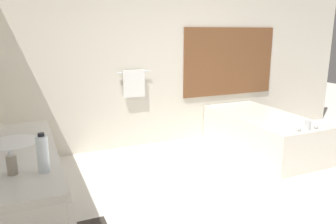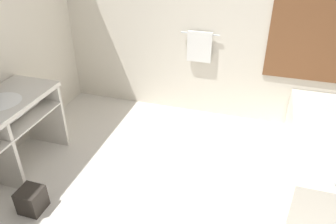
% 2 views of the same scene
% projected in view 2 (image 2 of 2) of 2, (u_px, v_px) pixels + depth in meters
% --- Properties ---
extents(wall_back_with_blinds, '(7.40, 0.13, 2.70)m').
position_uv_depth(wall_back_with_blinds, '(230.00, 19.00, 4.00)').
color(wall_back_with_blinds, silver).
rests_on(wall_back_with_blinds, ground_plane).
extents(bathtub, '(0.92, 1.84, 0.66)m').
position_uv_depth(bathtub, '(335.00, 153.00, 3.42)').
color(bathtub, silver).
rests_on(bathtub, ground_plane).
extents(waste_bin, '(0.22, 0.22, 0.24)m').
position_uv_depth(waste_bin, '(32.00, 200.00, 3.09)').
color(waste_bin, '#2D2823').
rests_on(waste_bin, ground_plane).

